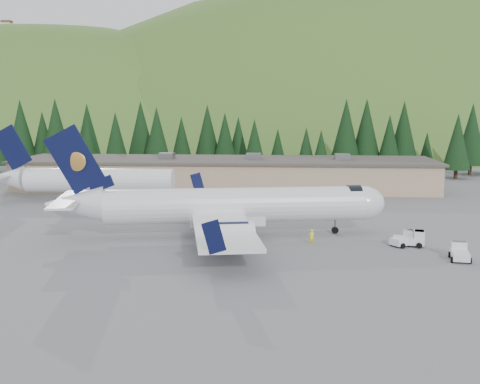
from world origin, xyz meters
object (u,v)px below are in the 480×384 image
object	(u,v)px
baggage_tug_b	(412,239)
ramp_worker	(312,237)
baggage_tug_a	(406,239)
baggage_tug_c	(460,252)
second_airliner	(80,179)
terminal_building	(225,173)
airliner	(226,207)

from	to	relation	value
baggage_tug_b	ramp_worker	distance (m)	10.09
baggage_tug_b	ramp_worker	world-z (taller)	baggage_tug_b
baggage_tug_a	ramp_worker	size ratio (longest dim) A/B	2.01
baggage_tug_c	ramp_worker	distance (m)	14.37
baggage_tug_b	second_airliner	bearing A→B (deg)	160.44
baggage_tug_b	terminal_building	xyz separation A→B (m)	(-23.18, 41.56, 1.89)
baggage_tug_a	terminal_building	distance (m)	47.21
airliner	terminal_building	bearing A→B (deg)	85.54
airliner	baggage_tug_a	xyz separation A→B (m)	(18.75, -3.15, -2.58)
ramp_worker	airliner	bearing A→B (deg)	-42.01
second_airliner	baggage_tug_b	bearing A→B (deg)	-30.67
airliner	baggage_tug_b	distance (m)	19.68
baggage_tug_b	baggage_tug_a	bearing A→B (deg)	167.51
baggage_tug_c	ramp_worker	world-z (taller)	ramp_worker
terminal_building	ramp_worker	bearing A→B (deg)	-72.50
second_airliner	baggage_tug_c	distance (m)	55.72
airliner	second_airliner	bearing A→B (deg)	126.71
second_airliner	baggage_tug_b	distance (m)	50.17
baggage_tug_a	baggage_tug_b	size ratio (longest dim) A/B	0.96
baggage_tug_c	terminal_building	bearing A→B (deg)	38.57
airliner	baggage_tug_a	distance (m)	19.19
second_airliner	ramp_worker	bearing A→B (deg)	-37.72
baggage_tug_c	terminal_building	xyz separation A→B (m)	(-26.47, 46.76, 1.92)
airliner	ramp_worker	bearing A→B (deg)	-30.39
baggage_tug_b	airliner	bearing A→B (deg)	-178.81
second_airliner	baggage_tug_c	world-z (taller)	second_airliner
airliner	terminal_building	xyz separation A→B (m)	(-3.95, 38.19, -0.64)
baggage_tug_a	terminal_building	bearing A→B (deg)	84.87
baggage_tug_a	terminal_building	size ratio (longest dim) A/B	0.05
baggage_tug_a	baggage_tug_b	world-z (taller)	baggage_tug_b
baggage_tug_c	airliner	bearing A→B (deg)	78.24
airliner	baggage_tug_a	size ratio (longest dim) A/B	11.53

